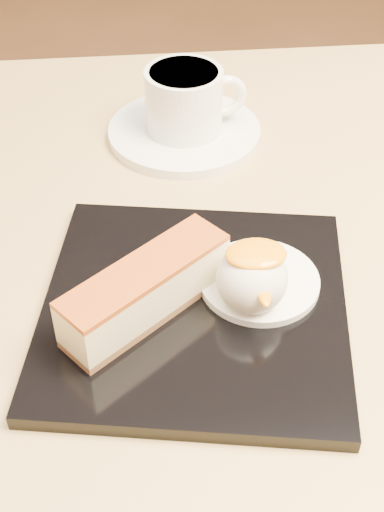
{
  "coord_description": "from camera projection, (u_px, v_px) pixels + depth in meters",
  "views": [
    {
      "loc": [
        -0.03,
        -0.39,
        1.1
      ],
      "look_at": [
        0.01,
        -0.0,
        0.76
      ],
      "focal_mm": 50.0,
      "sensor_mm": 36.0,
      "label": 1
    }
  ],
  "objects": [
    {
      "name": "mint_sprig",
      "position": [
        216.0,
        258.0,
        0.55
      ],
      "size": [
        0.03,
        0.02,
        0.0
      ],
      "color": "green",
      "rests_on": "cream_smear"
    },
    {
      "name": "dessert_plate",
      "position": [
        195.0,
        308.0,
        0.52
      ],
      "size": [
        0.26,
        0.26,
        0.01
      ],
      "primitive_type": "cube",
      "rotation": [
        0.0,
        0.0,
        -0.18
      ],
      "color": "black",
      "rests_on": "table"
    },
    {
      "name": "saucer",
      "position": [
        184.0,
        132.0,
        0.7
      ],
      "size": [
        0.15,
        0.15,
        0.01
      ],
      "primitive_type": "cylinder",
      "color": "white",
      "rests_on": "table"
    },
    {
      "name": "mango_sauce",
      "position": [
        256.0,
        254.0,
        0.49
      ],
      "size": [
        0.04,
        0.03,
        0.01
      ],
      "primitive_type": "ellipsoid",
      "color": "orange",
      "rests_on": "ice_cream_scoop"
    },
    {
      "name": "cheesecake",
      "position": [
        146.0,
        290.0,
        0.5
      ],
      "size": [
        0.13,
        0.11,
        0.04
      ],
      "rotation": [
        0.0,
        0.0,
        0.68
      ],
      "color": "brown",
      "rests_on": "dessert_plate"
    },
    {
      "name": "coffee_cup",
      "position": [
        186.0,
        99.0,
        0.68
      ],
      "size": [
        0.1,
        0.07,
        0.06
      ],
      "rotation": [
        0.0,
        0.0,
        0.12
      ],
      "color": "white",
      "rests_on": "saucer"
    },
    {
      "name": "ice_cream_scoop",
      "position": [
        252.0,
        279.0,
        0.5
      ],
      "size": [
        0.05,
        0.05,
        0.05
      ],
      "primitive_type": "sphere",
      "color": "white",
      "rests_on": "cream_smear"
    },
    {
      "name": "table",
      "position": [
        182.0,
        413.0,
        0.65
      ],
      "size": [
        0.8,
        0.8,
        0.72
      ],
      "color": "black",
      "rests_on": "ground"
    },
    {
      "name": "cream_smear",
      "position": [
        259.0,
        281.0,
        0.53
      ],
      "size": [
        0.09,
        0.09,
        0.01
      ],
      "primitive_type": "cylinder",
      "color": "white",
      "rests_on": "dessert_plate"
    }
  ]
}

